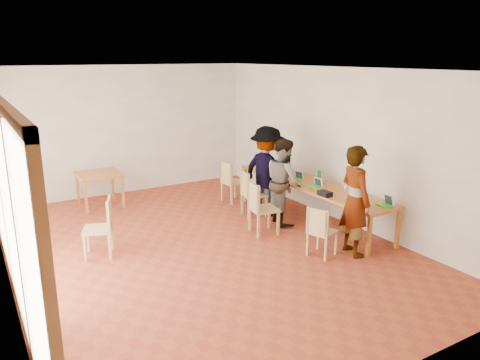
% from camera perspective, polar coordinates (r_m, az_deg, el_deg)
% --- Properties ---
extents(ground, '(8.00, 8.00, 0.00)m').
position_cam_1_polar(ground, '(8.19, -4.57, -8.15)').
color(ground, maroon).
rests_on(ground, ground).
extents(wall_back, '(6.00, 0.10, 3.00)m').
position_cam_1_polar(wall_back, '(11.40, -13.72, 5.93)').
color(wall_back, silver).
rests_on(wall_back, ground).
extents(wall_front, '(6.00, 0.10, 3.00)m').
position_cam_1_polar(wall_front, '(4.63, 17.72, -7.49)').
color(wall_front, silver).
rests_on(wall_front, ground).
extents(wall_right, '(0.10, 8.00, 3.00)m').
position_cam_1_polar(wall_right, '(9.40, 11.89, 4.18)').
color(wall_right, silver).
rests_on(wall_right, ground).
extents(window_wall, '(0.10, 8.00, 3.00)m').
position_cam_1_polar(window_wall, '(7.00, -27.10, -0.86)').
color(window_wall, white).
rests_on(window_wall, ground).
extents(ceiling, '(6.00, 8.00, 0.04)m').
position_cam_1_polar(ceiling, '(7.54, -5.06, 13.47)').
color(ceiling, white).
rests_on(ceiling, wall_back).
extents(communal_table, '(0.80, 4.00, 0.75)m').
position_cam_1_polar(communal_table, '(9.40, 8.59, -0.66)').
color(communal_table, '#C1792A').
rests_on(communal_table, ground).
extents(side_table, '(0.90, 0.90, 0.75)m').
position_cam_1_polar(side_table, '(10.56, -16.82, 0.40)').
color(side_table, '#C1792A').
rests_on(side_table, ground).
extents(chair_near, '(0.51, 0.51, 0.45)m').
position_cam_1_polar(chair_near, '(7.72, 9.72, -5.64)').
color(chair_near, tan).
rests_on(chair_near, ground).
extents(chair_mid, '(0.53, 0.53, 0.53)m').
position_cam_1_polar(chair_mid, '(8.54, 2.31, -2.80)').
color(chair_mid, tan).
rests_on(chair_mid, ground).
extents(chair_far, '(0.52, 0.52, 0.51)m').
position_cam_1_polar(chair_far, '(9.49, 1.16, -1.10)').
color(chair_far, tan).
rests_on(chair_far, ground).
extents(chair_empty, '(0.48, 0.48, 0.50)m').
position_cam_1_polar(chair_empty, '(10.43, -1.24, 0.31)').
color(chair_empty, tan).
rests_on(chair_empty, ground).
extents(chair_spare, '(0.58, 0.58, 0.52)m').
position_cam_1_polar(chair_spare, '(7.95, -16.30, -4.85)').
color(chair_spare, tan).
rests_on(chair_spare, ground).
extents(person_near, '(0.55, 0.74, 1.84)m').
position_cam_1_polar(person_near, '(7.84, 13.86, -2.47)').
color(person_near, gray).
rests_on(person_near, ground).
extents(person_mid, '(0.84, 0.96, 1.69)m').
position_cam_1_polar(person_mid, '(9.11, 5.37, -0.15)').
color(person_mid, gray).
rests_on(person_mid, ground).
extents(person_far, '(0.93, 1.32, 1.85)m').
position_cam_1_polar(person_far, '(9.51, 3.30, 1.04)').
color(person_far, gray).
rests_on(person_far, ground).
extents(laptop_near, '(0.24, 0.27, 0.21)m').
position_cam_1_polar(laptop_near, '(8.27, 17.45, -2.64)').
color(laptop_near, '#3DCF27').
rests_on(laptop_near, communal_table).
extents(laptop_mid, '(0.21, 0.24, 0.18)m').
position_cam_1_polar(laptop_mid, '(9.13, 9.35, -0.52)').
color(laptop_mid, '#3DCF27').
rests_on(laptop_mid, communal_table).
extents(laptop_far, '(0.25, 0.26, 0.18)m').
position_cam_1_polar(laptop_far, '(9.63, 7.10, 0.37)').
color(laptop_far, '#3DCF27').
rests_on(laptop_far, communal_table).
extents(yellow_mug, '(0.17, 0.17, 0.11)m').
position_cam_1_polar(yellow_mug, '(10.74, 1.98, 2.03)').
color(yellow_mug, yellow).
rests_on(yellow_mug, communal_table).
extents(green_bottle, '(0.07, 0.07, 0.28)m').
position_cam_1_polar(green_bottle, '(9.28, 9.64, 0.29)').
color(green_bottle, '#116A2F').
rests_on(green_bottle, communal_table).
extents(clear_glass, '(0.07, 0.07, 0.09)m').
position_cam_1_polar(clear_glass, '(9.07, 12.78, -0.85)').
color(clear_glass, silver).
rests_on(clear_glass, communal_table).
extents(condiment_cup, '(0.08, 0.08, 0.06)m').
position_cam_1_polar(condiment_cup, '(8.19, 14.54, -2.80)').
color(condiment_cup, white).
rests_on(condiment_cup, communal_table).
extents(pink_phone, '(0.05, 0.10, 0.01)m').
position_cam_1_polar(pink_phone, '(8.18, 13.95, -2.93)').
color(pink_phone, '#D54956').
rests_on(pink_phone, communal_table).
extents(black_pouch, '(0.16, 0.26, 0.09)m').
position_cam_1_polar(black_pouch, '(8.58, 10.31, -1.63)').
color(black_pouch, black).
rests_on(black_pouch, communal_table).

